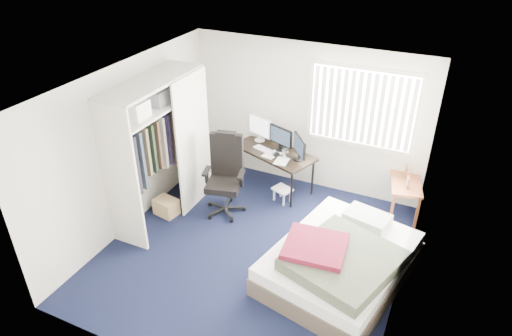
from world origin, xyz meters
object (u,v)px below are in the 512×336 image
at_px(office_chair, 225,182).
at_px(bed, 340,261).
at_px(nightstand, 405,184).
at_px(desk, 275,149).

bearing_deg(office_chair, bed, -20.37).
bearing_deg(nightstand, desk, -177.47).
bearing_deg(office_chair, nightstand, 22.42).
distance_m(office_chair, bed, 2.26).
height_order(nightstand, bed, nightstand).
relative_size(desk, nightstand, 1.60).
xyz_separation_m(nightstand, bed, (-0.50, -1.86, -0.26)).
relative_size(desk, office_chair, 1.18).
height_order(desk, nightstand, desk).
height_order(desk, office_chair, office_chair).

